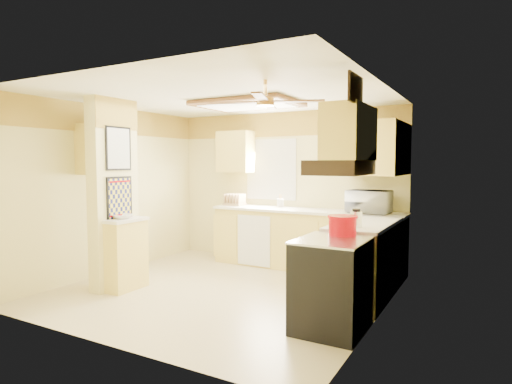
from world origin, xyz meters
The scene contains 34 objects.
floor centered at (0.00, 0.00, 0.00)m, with size 4.00×4.00×0.00m, color #C5B288.
ceiling centered at (0.00, 0.00, 2.50)m, with size 4.00×4.00×0.00m, color white.
wall_back centered at (0.00, 1.90, 1.25)m, with size 4.00×4.00×0.00m, color #E7DB8D.
wall_front centered at (0.00, -1.90, 1.25)m, with size 4.00×4.00×0.00m, color #E7DB8D.
wall_left centered at (-2.00, 0.00, 1.25)m, with size 3.80×3.80×0.00m, color #E7DB8D.
wall_right centered at (2.00, 0.00, 1.25)m, with size 3.80×3.80×0.00m, color #E7DB8D.
wallpaper_border centered at (0.00, 1.88, 2.30)m, with size 4.00×0.02×0.40m, color yellow.
partition_column centered at (-1.35, -0.55, 1.25)m, with size 0.20×0.70×2.50m, color #E7DB8D.
partition_ledge centered at (-1.13, -0.55, 0.45)m, with size 0.25×0.55×0.90m, color #DCCD63.
ledge_top centered at (-1.13, -0.55, 0.92)m, with size 0.28×0.58×0.04m, color white.
lower_cabinets_back centered at (0.50, 1.60, 0.45)m, with size 3.00×0.60×0.90m, color #DCCD63.
lower_cabinets_right centered at (1.70, 0.60, 0.45)m, with size 0.60×1.40×0.90m, color #DCCD63.
countertop_back centered at (0.50, 1.59, 0.92)m, with size 3.04×0.64×0.04m, color white.
countertop_right centered at (1.69, 0.60, 0.92)m, with size 0.64×1.44×0.04m, color white.
dishwasher_panel centered at (-0.25, 1.29, 0.43)m, with size 0.58×0.02×0.80m, color white.
window centered at (-0.25, 1.89, 1.55)m, with size 0.92×0.02×1.02m.
upper_cab_back_left centered at (-0.85, 1.72, 1.85)m, with size 0.60×0.35×0.70m, color #DCCD63.
upper_cab_back_right centered at (1.55, 1.72, 1.85)m, with size 0.90×0.35×0.70m, color #DCCD63.
upper_cab_right centered at (1.82, 1.25, 1.85)m, with size 0.35×1.00×0.70m, color #DCCD63.
upper_cab_left_wall centered at (-1.82, -0.25, 1.85)m, with size 0.35×0.75×0.70m, color #DCCD63.
upper_cab_over_stove centered at (1.82, -0.55, 1.95)m, with size 0.35×0.76×0.52m, color #DCCD63.
stove centered at (1.67, -0.55, 0.46)m, with size 0.68×0.77×0.92m.
range_hood centered at (1.74, -0.55, 1.62)m, with size 0.50×0.76×0.14m, color black.
poster_menu centered at (-1.24, -0.55, 1.85)m, with size 0.02×0.42×0.57m.
poster_nashville centered at (-1.24, -0.55, 1.20)m, with size 0.02×0.42×0.57m.
ceiling_light_panel centered at (0.10, 0.50, 2.46)m, with size 1.35×0.95×0.06m.
ceiling_fan centered at (1.00, -0.70, 2.29)m, with size 1.15×1.15×0.26m.
vent_grate centered at (1.98, -0.90, 2.30)m, with size 0.02×0.40×0.25m, color black.
microwave centered at (1.49, 1.60, 1.10)m, with size 0.59×0.40×0.33m, color white.
bowl centered at (-1.15, -0.60, 0.97)m, with size 0.25×0.25×0.06m, color white.
dutch_oven centered at (1.69, -0.28, 1.02)m, with size 0.31×0.31×0.21m.
kettle centered at (1.70, 0.17, 1.04)m, with size 0.14×0.14×0.21m.
dish_rack centered at (-0.80, 1.60, 1.01)m, with size 0.34×0.26×0.19m.
utensil_crock centered at (0.01, 1.71, 1.01)m, with size 0.10×0.10×0.21m.
Camera 1 is at (3.03, -4.56, 1.67)m, focal length 30.00 mm.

